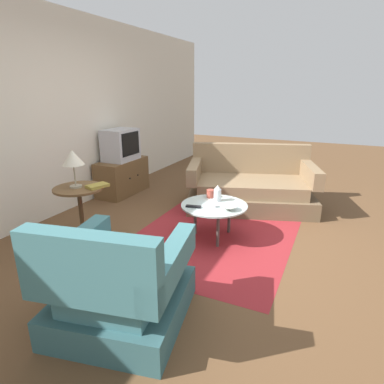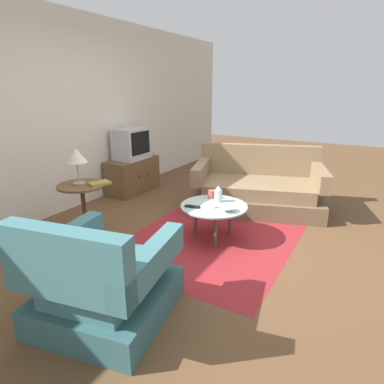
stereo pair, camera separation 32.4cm
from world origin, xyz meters
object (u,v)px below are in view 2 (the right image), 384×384
vase (218,194)px  book (100,183)px  tv_stand (133,175)px  table_lamp (76,156)px  armchair (102,284)px  couch (258,189)px  bowl (227,209)px  tv_remote_dark (192,207)px  tv_remote_silver (214,205)px  coffee_table (214,208)px  side_table (83,199)px  mug (212,194)px  television (131,144)px

vase → book: (-0.73, 1.16, 0.15)m
tv_stand → table_lamp: bearing=-159.9°
armchair → book: size_ratio=4.14×
table_lamp → vase: (0.83, -1.38, -0.45)m
couch → bowl: couch is taller
tv_remote_dark → tv_remote_silver: 0.25m
couch → tv_remote_silver: (-1.26, 0.09, 0.14)m
tv_stand → bowl: 2.44m
coffee_table → vase: size_ratio=3.94×
couch → tv_remote_silver: bearing=67.6°
bowl → couch: bearing=4.8°
coffee_table → bowl: bearing=-115.8°
armchair → coffee_table: 1.68m
side_table → mug: size_ratio=4.51×
table_lamp → side_table: bearing=-71.4°
armchair → mug: bearing=79.9°
tv_stand → vase: bearing=-112.1°
television → book: (-1.53, -0.81, -0.17)m
tv_remote_dark → coffee_table: bearing=-146.0°
tv_stand → table_lamp: (-1.63, -0.60, 0.68)m
armchair → couch: (2.90, -0.20, -0.02)m
side_table → tv_remote_silver: bearing=-64.4°
tv_remote_silver → tv_remote_dark: bearing=-92.0°
couch → book: 2.26m
table_lamp → vase: table_lamp is taller
tv_stand → tv_remote_dark: tv_stand is taller
table_lamp → tv_remote_dark: 1.42m
book → table_lamp: bearing=134.3°
coffee_table → side_table: (-0.68, 1.37, 0.08)m
side_table → book: 0.29m
couch → bowl: (-1.34, -0.11, 0.15)m
vase → tv_remote_dark: (-0.32, 0.17, -0.08)m
tv_remote_silver → table_lamp: bearing=-106.3°
mug → book: (-0.81, 1.04, 0.19)m
bowl → coffee_table: bearing=64.2°
side_table → couch: bearing=-37.4°
table_lamp → book: table_lamp is taller
table_lamp → tv_remote_silver: table_lamp is taller
armchair → side_table: size_ratio=1.73×
television → bowl: (-1.04, -2.19, -0.38)m
side_table → bowl: size_ratio=3.66×
tv_stand → table_lamp: size_ratio=2.22×
book → armchair: bearing=-115.7°
television → mug: size_ratio=3.96×
table_lamp → tv_remote_silver: 1.65m
tv_stand → tv_remote_dark: bearing=-121.8°
side_table → table_lamp: (-0.01, 0.03, 0.50)m
couch → coffee_table: (-1.23, 0.10, 0.09)m
bowl → side_table: bearing=110.2°
side_table → tv_remote_dark: side_table is taller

